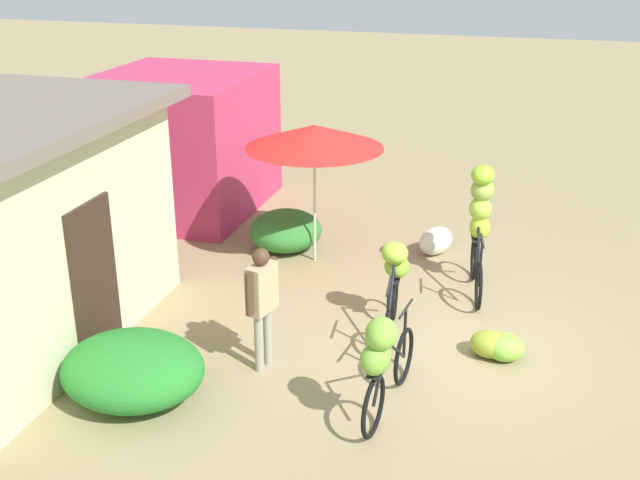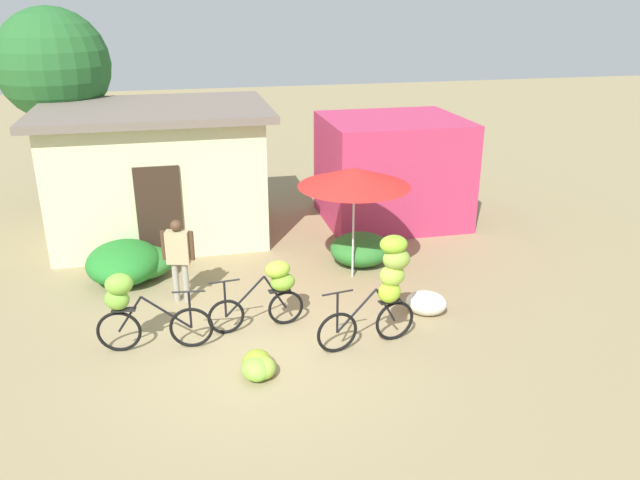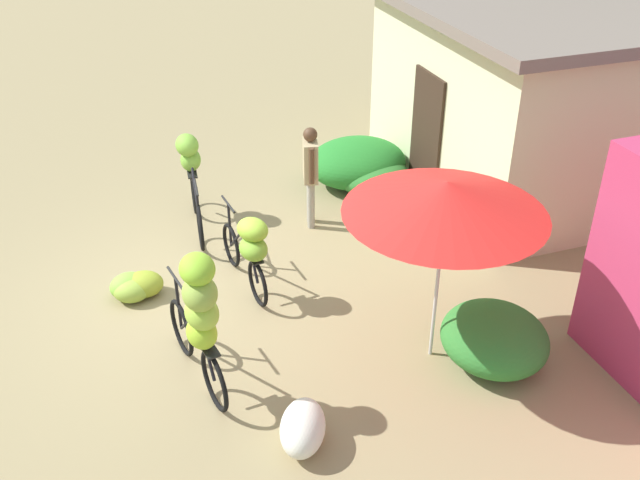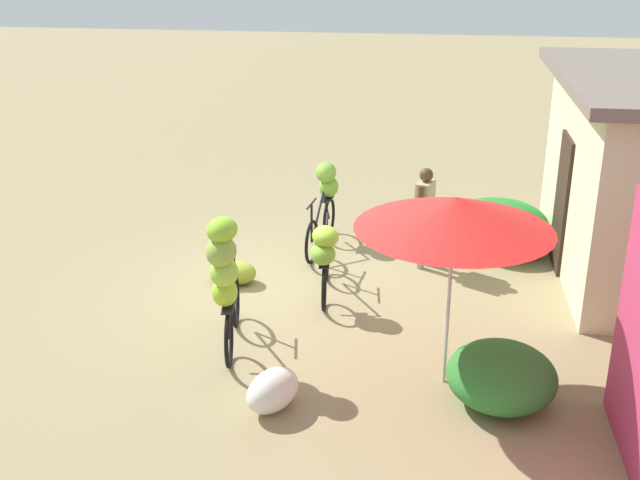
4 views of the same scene
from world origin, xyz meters
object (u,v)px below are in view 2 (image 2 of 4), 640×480
at_px(building_low, 158,172).
at_px(market_umbrella, 354,177).
at_px(shop_pink, 392,170).
at_px(banana_pile_on_ground, 258,366).
at_px(produce_sack, 426,303).
at_px(tree_behind_building, 53,67).
at_px(bicycle_leftmost, 133,305).
at_px(person_vendor, 178,253).
at_px(bicycle_near_pile, 272,287).
at_px(bicycle_center_loaded, 387,280).

distance_m(building_low, market_umbrella, 4.88).
relative_size(shop_pink, banana_pile_on_ground, 4.22).
bearing_deg(produce_sack, market_umbrella, 114.17).
relative_size(building_low, produce_sack, 7.05).
relative_size(tree_behind_building, produce_sack, 7.06).
xyz_separation_m(bicycle_leftmost, person_vendor, (0.72, 1.59, 0.16)).
distance_m(banana_pile_on_ground, person_vendor, 2.99).
bearing_deg(shop_pink, bicycle_near_pile, -127.64).
bearing_deg(shop_pink, market_umbrella, -120.35).
xyz_separation_m(building_low, shop_pink, (5.41, -0.16, -0.24)).
relative_size(market_umbrella, bicycle_center_loaded, 1.22).
xyz_separation_m(tree_behind_building, market_umbrella, (5.80, -5.30, -1.57)).
xyz_separation_m(produce_sack, person_vendor, (-4.08, 1.47, 0.72)).
xyz_separation_m(market_umbrella, bicycle_near_pile, (-1.82, -1.61, -1.31)).
bearing_deg(person_vendor, shop_pink, 33.97).
height_order(building_low, bicycle_leftmost, building_low).
height_order(bicycle_near_pile, bicycle_center_loaded, bicycle_center_loaded).
bearing_deg(market_umbrella, banana_pile_on_ground, -126.68).
height_order(banana_pile_on_ground, person_vendor, person_vendor).
xyz_separation_m(shop_pink, banana_pile_on_ground, (-4.07, -6.13, -1.09)).
height_order(shop_pink, produce_sack, shop_pink).
height_order(shop_pink, bicycle_center_loaded, shop_pink).
bearing_deg(bicycle_leftmost, produce_sack, 1.39).
xyz_separation_m(building_low, banana_pile_on_ground, (1.34, -6.29, -1.33)).
bearing_deg(person_vendor, market_umbrella, 5.69).
bearing_deg(banana_pile_on_ground, bicycle_center_loaded, 13.28).
height_order(market_umbrella, person_vendor, market_umbrella).
bearing_deg(shop_pink, bicycle_center_loaded, -109.48).
relative_size(building_low, market_umbrella, 2.25).
xyz_separation_m(building_low, produce_sack, (4.40, -5.06, -1.26)).
xyz_separation_m(tree_behind_building, produce_sack, (6.60, -7.10, -3.37)).
relative_size(building_low, banana_pile_on_ground, 6.51).
bearing_deg(person_vendor, banana_pile_on_ground, -69.39).
bearing_deg(bicycle_leftmost, banana_pile_on_ground, -32.62).
bearing_deg(tree_behind_building, shop_pink, -16.08).
distance_m(bicycle_near_pile, banana_pile_on_ground, 1.58).
xyz_separation_m(shop_pink, market_umbrella, (-1.82, -3.10, 0.77)).
distance_m(bicycle_leftmost, bicycle_center_loaded, 3.87).
relative_size(building_low, tree_behind_building, 1.00).
relative_size(shop_pink, produce_sack, 4.57).
relative_size(bicycle_leftmost, person_vendor, 1.15).
bearing_deg(produce_sack, person_vendor, 160.12).
relative_size(shop_pink, market_umbrella, 1.46).
bearing_deg(market_umbrella, person_vendor, -174.31).
bearing_deg(produce_sack, shop_pink, 78.37).
xyz_separation_m(shop_pink, person_vendor, (-5.09, -3.43, -0.31)).
height_order(tree_behind_building, produce_sack, tree_behind_building).
bearing_deg(bicycle_near_pile, produce_sack, -4.04).
distance_m(produce_sack, person_vendor, 4.39).
bearing_deg(tree_behind_building, produce_sack, -47.06).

